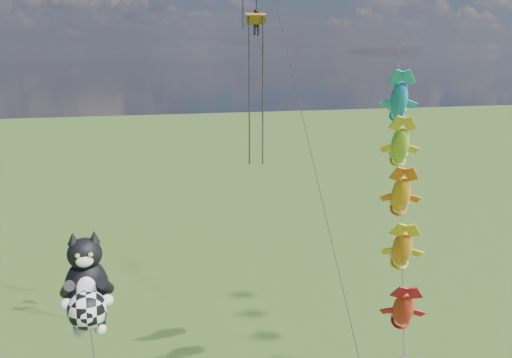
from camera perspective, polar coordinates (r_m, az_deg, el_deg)
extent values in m
ellipsoid|color=black|center=(26.04, -16.53, -10.52)|extent=(2.17, 1.90, 2.76)
ellipsoid|color=black|center=(25.38, -16.76, -7.18)|extent=(1.70, 1.59, 1.40)
cone|color=black|center=(25.17, -17.85, -5.66)|extent=(0.57, 0.57, 0.52)
cone|color=black|center=(25.13, -15.88, -5.56)|extent=(0.57, 0.57, 0.52)
ellipsoid|color=white|center=(24.90, -16.78, -7.89)|extent=(0.78, 0.50, 0.50)
ellipsoid|color=white|center=(25.35, -16.60, -10.54)|extent=(0.91, 0.49, 1.14)
sphere|color=gold|center=(24.76, -17.42, -7.35)|extent=(0.21, 0.21, 0.21)
sphere|color=gold|center=(24.73, -16.22, -7.29)|extent=(0.21, 0.21, 0.21)
sphere|color=white|center=(25.35, -18.43, -11.84)|extent=(0.52, 0.52, 0.52)
sphere|color=white|center=(25.27, -14.65, -11.67)|extent=(0.52, 0.52, 0.52)
sphere|color=white|center=(26.72, -17.23, -14.34)|extent=(0.55, 0.55, 0.55)
sphere|color=white|center=(26.68, -15.32, -14.25)|extent=(0.55, 0.55, 0.55)
sphere|color=white|center=(25.15, -16.52, -12.45)|extent=(1.65, 1.65, 1.65)
cylinder|color=black|center=(26.02, 14.39, -7.00)|extent=(6.43, 14.50, 18.12)
ellipsoid|color=#E54919|center=(25.18, 14.50, -12.50)|extent=(1.75, 2.50, 2.52)
ellipsoid|color=red|center=(26.06, 14.38, -6.81)|extent=(1.75, 2.50, 2.52)
ellipsoid|color=yellow|center=(27.18, 14.28, -1.54)|extent=(1.75, 2.50, 2.52)
ellipsoid|color=green|center=(28.51, 14.19, 3.28)|extent=(1.75, 2.50, 2.52)
ellipsoid|color=blue|center=(30.03, 14.11, 7.63)|extent=(1.75, 2.50, 2.52)
cylinder|color=black|center=(27.12, 5.36, 3.27)|extent=(1.50, 17.03, 26.48)
cube|color=#339117|center=(31.58, -0.02, 15.73)|extent=(1.07, 0.57, 0.58)
cylinder|color=black|center=(31.52, -0.67, 8.38)|extent=(0.08, 0.08, 8.09)
cylinder|color=black|center=(31.71, 0.63, 8.40)|extent=(0.08, 0.08, 8.09)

